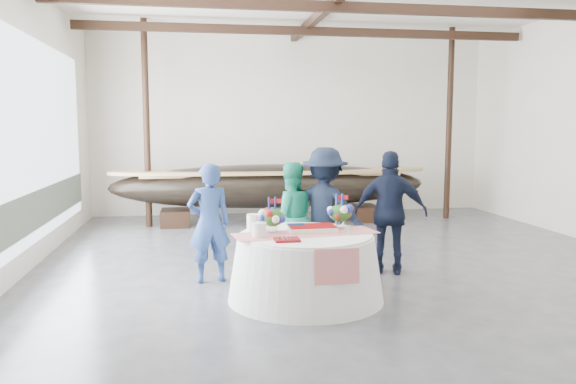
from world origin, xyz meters
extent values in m
cube|color=#3D3D42|center=(0.00, 0.00, 0.00)|extent=(10.00, 12.00, 0.01)
cube|color=silver|center=(0.00, 6.00, 2.25)|extent=(10.00, 0.02, 4.50)
cube|color=silver|center=(-5.00, 0.00, 2.25)|extent=(0.02, 12.00, 4.50)
cube|color=black|center=(0.00, 1.50, 4.25)|extent=(9.80, 0.12, 0.18)
cube|color=black|center=(0.00, 4.00, 4.25)|extent=(9.80, 0.12, 0.18)
cylinder|color=black|center=(-3.50, 4.43, 2.25)|extent=(0.14, 0.14, 4.50)
cylinder|color=black|center=(3.50, 4.43, 2.25)|extent=(0.14, 0.14, 4.50)
cube|color=silver|center=(-4.95, 1.00, 2.00)|extent=(0.02, 7.00, 3.20)
cube|color=#596654|center=(-4.94, 1.00, 0.90)|extent=(0.02, 7.00, 0.60)
cube|color=black|center=(-2.93, 4.43, 0.18)|extent=(0.63, 0.81, 0.36)
cube|color=black|center=(1.41, 4.43, 0.18)|extent=(0.63, 0.81, 0.36)
ellipsoid|color=black|center=(-0.76, 4.43, 0.86)|extent=(7.23, 1.45, 0.99)
cube|color=#9E7A4C|center=(-0.76, 4.43, 1.13)|extent=(5.79, 0.95, 0.05)
cone|color=white|center=(-1.09, -1.30, 0.41)|extent=(1.99, 1.99, 0.82)
cylinder|color=white|center=(-1.09, -1.30, 0.83)|extent=(1.69, 1.69, 0.04)
cube|color=red|center=(-1.09, -1.30, 0.86)|extent=(1.90, 0.82, 0.01)
cube|color=white|center=(-0.99, -1.18, 0.89)|extent=(0.60, 0.40, 0.07)
cylinder|color=white|center=(-1.70, -1.45, 0.95)|extent=(0.18, 0.18, 0.18)
cylinder|color=white|center=(-1.72, -0.98, 0.96)|extent=(0.18, 0.18, 0.22)
cube|color=maroon|center=(-1.40, -1.72, 0.87)|extent=(0.30, 0.24, 0.03)
cone|color=silver|center=(-0.57, -1.42, 0.91)|extent=(0.09, 0.09, 0.12)
imported|color=navy|center=(-2.28, -0.29, 0.85)|extent=(0.69, 0.52, 1.70)
imported|color=#1D9876|center=(-1.06, 0.03, 0.84)|extent=(0.86, 0.70, 1.68)
imported|color=black|center=(-0.55, -0.04, 0.95)|extent=(1.41, 1.25, 1.90)
imported|color=#141B31|center=(0.41, -0.25, 0.92)|extent=(1.17, 0.78, 1.85)
camera|label=1|loc=(-2.44, -8.18, 2.21)|focal=35.00mm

